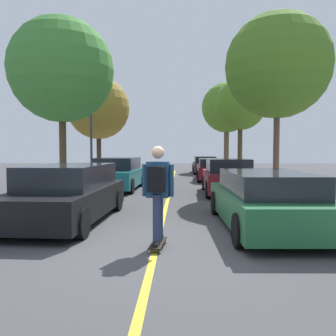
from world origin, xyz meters
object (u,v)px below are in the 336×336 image
(parked_car_right_far, at_px, (212,169))
(street_tree_left_nearest, at_px, (62,70))
(skateboard, at_px, (158,243))
(skateboarder, at_px, (158,188))
(parked_car_right_nearest, at_px, (264,200))
(street_tree_left_near, at_px, (98,108))
(street_tree_right_nearest, at_px, (278,66))
(street_tree_right_far, at_px, (227,108))
(street_tree_right_near, at_px, (240,105))
(parked_car_left_nearest, at_px, (68,193))
(parked_car_left_near, at_px, (118,174))
(streetlamp, at_px, (91,114))
(parked_car_right_farthest, at_px, (205,165))
(parked_car_right_near, at_px, (227,177))

(parked_car_right_far, distance_m, street_tree_left_nearest, 10.37)
(skateboard, xyz_separation_m, skateboarder, (-0.00, -0.03, 1.01))
(parked_car_right_nearest, height_order, skateboarder, skateboarder)
(street_tree_left_near, distance_m, street_tree_right_nearest, 10.73)
(skateboarder, bearing_deg, street_tree_right_nearest, 61.87)
(street_tree_right_far, bearing_deg, street_tree_right_near, -90.00)
(street_tree_right_far, bearing_deg, street_tree_left_nearest, -119.52)
(skateboard, bearing_deg, parked_car_left_nearest, 136.05)
(street_tree_left_near, xyz_separation_m, skateboard, (4.43, -14.20, -4.16))
(parked_car_left_nearest, xyz_separation_m, parked_car_left_near, (-0.00, 7.01, 0.01))
(parked_car_right_nearest, relative_size, street_tree_right_nearest, 0.66)
(street_tree_right_nearest, bearing_deg, streetlamp, 158.63)
(street_tree_left_nearest, height_order, street_tree_left_near, street_tree_left_nearest)
(parked_car_right_nearest, height_order, parked_car_right_far, parked_car_right_nearest)
(parked_car_left_nearest, height_order, skateboard, parked_car_left_nearest)
(parked_car_right_farthest, bearing_deg, parked_car_right_near, -90.00)
(street_tree_right_near, xyz_separation_m, streetlamp, (-8.50, -5.27, -1.10))
(parked_car_left_near, distance_m, street_tree_left_nearest, 4.98)
(parked_car_left_near, distance_m, street_tree_right_near, 10.77)
(parked_car_right_near, height_order, street_tree_right_nearest, street_tree_right_nearest)
(street_tree_right_far, height_order, skateboard, street_tree_right_far)
(street_tree_right_far, xyz_separation_m, skateboarder, (-4.34, -23.38, -4.25))
(parked_car_left_near, relative_size, skateboard, 5.23)
(parked_car_right_farthest, relative_size, streetlamp, 0.75)
(parked_car_right_nearest, distance_m, skateboard, 2.92)
(parked_car_right_near, bearing_deg, parked_car_right_farthest, 90.00)
(parked_car_left_nearest, bearing_deg, streetlamp, 100.90)
(parked_car_left_nearest, relative_size, street_tree_right_near, 0.75)
(street_tree_right_far, bearing_deg, parked_car_left_near, -115.71)
(parked_car_left_nearest, bearing_deg, street_tree_right_nearest, 40.54)
(street_tree_left_nearest, distance_m, skateboard, 10.29)
(parked_car_right_nearest, bearing_deg, street_tree_left_nearest, 137.48)
(parked_car_right_nearest, distance_m, street_tree_right_nearest, 8.11)
(parked_car_left_nearest, bearing_deg, street_tree_left_nearest, 109.99)
(parked_car_right_near, height_order, street_tree_left_nearest, street_tree_left_nearest)
(street_tree_left_near, xyz_separation_m, streetlamp, (0.27, -2.78, -0.62))
(parked_car_right_far, relative_size, street_tree_right_near, 0.75)
(streetlamp, xyz_separation_m, skateboarder, (4.16, -11.45, -2.54))
(parked_car_right_far, height_order, skateboarder, skateboarder)
(parked_car_right_far, distance_m, streetlamp, 7.74)
(parked_car_right_far, height_order, skateboard, parked_car_right_far)
(street_tree_right_near, relative_size, skateboarder, 3.59)
(parked_car_left_nearest, xyz_separation_m, parked_car_right_nearest, (4.73, -0.64, -0.05))
(parked_car_right_farthest, bearing_deg, street_tree_right_far, 53.20)
(street_tree_left_nearest, bearing_deg, street_tree_left_near, 90.00)
(street_tree_left_nearest, height_order, streetlamp, street_tree_left_nearest)
(parked_car_left_nearest, height_order, skateboarder, skateboarder)
(parked_car_right_farthest, xyz_separation_m, street_tree_right_near, (2.02, -3.96, 4.10))
(parked_car_right_far, relative_size, street_tree_right_nearest, 0.66)
(parked_car_left_near, xyz_separation_m, parked_car_right_far, (4.73, 5.07, -0.07))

